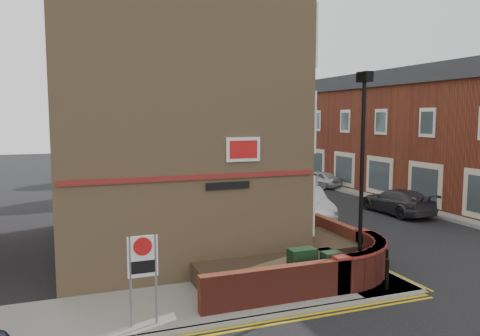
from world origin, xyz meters
name	(u,v)px	position (x,y,z in m)	size (l,w,h in m)	color
ground	(335,308)	(0.00, 0.00, 0.00)	(120.00, 120.00, 0.00)	black
pavement_corner	(194,303)	(-3.50, 1.50, 0.06)	(13.00, 3.00, 0.12)	gray
pavement_main	(220,201)	(2.00, 16.00, 0.06)	(2.00, 32.00, 0.12)	gray
pavement_far	(402,198)	(13.00, 13.00, 0.06)	(4.00, 40.00, 0.12)	gray
kerb_side	(210,326)	(-3.50, 0.00, 0.06)	(13.00, 0.15, 0.12)	gray
kerb_main_near	(236,200)	(3.00, 16.00, 0.06)	(0.15, 32.00, 0.12)	gray
kerb_main_far	(375,200)	(11.00, 13.00, 0.06)	(0.15, 40.00, 0.12)	gray
yellow_lines_side	(213,333)	(-3.50, -0.25, 0.01)	(13.00, 0.28, 0.01)	gold
yellow_lines_main	(239,201)	(3.25, 16.00, 0.01)	(0.28, 32.00, 0.01)	gold
corner_building	(165,88)	(-2.84, 8.00, 6.23)	(8.95, 10.40, 13.60)	#A58158
garden_wall	(292,278)	(0.00, 2.50, 0.00)	(6.80, 6.00, 1.20)	maroon
lamppost	(362,177)	(1.60, 1.20, 3.34)	(0.25, 0.50, 6.30)	black
utility_cabinet_large	(302,269)	(-0.30, 1.30, 0.72)	(0.80, 0.45, 1.20)	black
utility_cabinet_small	(331,270)	(0.50, 1.00, 0.67)	(0.55, 0.40, 1.10)	black
bollard_near	(387,274)	(2.00, 0.40, 0.57)	(0.11, 0.11, 0.90)	black
bollard_far	(386,264)	(2.60, 1.20, 0.57)	(0.11, 0.11, 0.90)	black
zone_sign	(143,264)	(-5.00, 0.50, 1.64)	(0.72, 0.07, 2.20)	slate
far_terrace	(383,132)	(14.50, 17.00, 4.04)	(5.40, 30.40, 8.00)	maroon
far_terrace_cream	(265,126)	(14.50, 38.00, 4.05)	(5.40, 12.40, 8.00)	beige
tree_near	(231,124)	(2.00, 14.05, 4.70)	(3.64, 3.65, 6.70)	#382B1E
tree_mid	(193,116)	(2.00, 22.05, 5.20)	(4.03, 4.03, 7.42)	#382B1E
tree_far	(170,119)	(2.00, 30.05, 4.91)	(3.81, 3.81, 7.00)	#382B1E
traffic_light_assembly	(189,147)	(2.40, 25.00, 2.78)	(0.20, 0.16, 4.20)	black
silver_car_near	(305,202)	(4.67, 10.31, 0.79)	(1.67, 4.79, 1.58)	#BABCC2
red_car_main	(262,188)	(4.72, 16.00, 0.73)	(2.41, 5.22, 1.45)	#963410
grey_car_far	(397,201)	(9.71, 9.48, 0.67)	(1.86, 4.59, 1.33)	#312F35
silver_car_far	(317,179)	(10.50, 19.17, 0.61)	(1.45, 3.60, 1.23)	#B5B6BD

